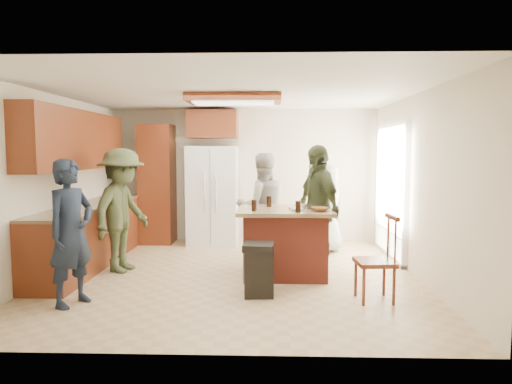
{
  "coord_description": "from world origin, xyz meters",
  "views": [
    {
      "loc": [
        0.51,
        -6.2,
        1.73
      ],
      "look_at": [
        0.31,
        0.1,
        1.15
      ],
      "focal_mm": 32.0,
      "sensor_mm": 36.0,
      "label": 1
    }
  ],
  "objects_px": {
    "person_counter": "(122,210)",
    "refrigerator": "(213,195)",
    "person_behind_left": "(262,207)",
    "trash_bin": "(259,269)",
    "person_behind_right": "(327,209)",
    "kitchen_island": "(285,241)",
    "person_front_left": "(71,232)",
    "spindle_chair": "(377,262)",
    "person_side_right": "(317,208)"
  },
  "relations": [
    {
      "from": "person_counter",
      "to": "refrigerator",
      "type": "bearing_deg",
      "value": -12.31
    },
    {
      "from": "person_behind_left",
      "to": "trash_bin",
      "type": "relative_size",
      "value": 2.68
    },
    {
      "from": "person_behind_right",
      "to": "kitchen_island",
      "type": "bearing_deg",
      "value": 23.07
    },
    {
      "from": "person_behind_left",
      "to": "person_behind_right",
      "type": "distance_m",
      "value": 1.25
    },
    {
      "from": "person_behind_right",
      "to": "refrigerator",
      "type": "bearing_deg",
      "value": -57.86
    },
    {
      "from": "person_front_left",
      "to": "person_behind_right",
      "type": "xyz_separation_m",
      "value": [
        3.16,
        2.73,
        -0.07
      ]
    },
    {
      "from": "refrigerator",
      "to": "person_behind_right",
      "type": "bearing_deg",
      "value": -18.28
    },
    {
      "from": "person_counter",
      "to": "spindle_chair",
      "type": "bearing_deg",
      "value": -94.0
    },
    {
      "from": "refrigerator",
      "to": "spindle_chair",
      "type": "bearing_deg",
      "value": -54.23
    },
    {
      "from": "person_front_left",
      "to": "kitchen_island",
      "type": "distance_m",
      "value": 2.75
    },
    {
      "from": "person_behind_left",
      "to": "trash_bin",
      "type": "height_order",
      "value": "person_behind_left"
    },
    {
      "from": "person_behind_right",
      "to": "spindle_chair",
      "type": "xyz_separation_m",
      "value": [
        0.27,
        -2.49,
        -0.29
      ]
    },
    {
      "from": "person_behind_left",
      "to": "kitchen_island",
      "type": "xyz_separation_m",
      "value": [
        0.33,
        -0.84,
        -0.37
      ]
    },
    {
      "from": "person_front_left",
      "to": "refrigerator",
      "type": "distance_m",
      "value": 3.59
    },
    {
      "from": "person_front_left",
      "to": "person_counter",
      "type": "bearing_deg",
      "value": 19.72
    },
    {
      "from": "person_behind_left",
      "to": "person_side_right",
      "type": "distance_m",
      "value": 0.99
    },
    {
      "from": "refrigerator",
      "to": "person_front_left",
      "type": "bearing_deg",
      "value": -108.71
    },
    {
      "from": "spindle_chair",
      "to": "person_counter",
      "type": "bearing_deg",
      "value": 160.19
    },
    {
      "from": "person_side_right",
      "to": "trash_bin",
      "type": "distance_m",
      "value": 1.52
    },
    {
      "from": "person_front_left",
      "to": "person_counter",
      "type": "xyz_separation_m",
      "value": [
        0.1,
        1.44,
        0.06
      ]
    },
    {
      "from": "person_behind_right",
      "to": "refrigerator",
      "type": "relative_size",
      "value": 0.83
    },
    {
      "from": "person_behind_right",
      "to": "trash_bin",
      "type": "distance_m",
      "value": 2.62
    },
    {
      "from": "person_front_left",
      "to": "spindle_chair",
      "type": "xyz_separation_m",
      "value": [
        3.43,
        0.24,
        -0.36
      ]
    },
    {
      "from": "person_counter",
      "to": "refrigerator",
      "type": "relative_size",
      "value": 0.98
    },
    {
      "from": "person_counter",
      "to": "spindle_chair",
      "type": "height_order",
      "value": "person_counter"
    },
    {
      "from": "person_behind_left",
      "to": "refrigerator",
      "type": "bearing_deg",
      "value": -69.76
    },
    {
      "from": "person_side_right",
      "to": "person_behind_left",
      "type": "bearing_deg",
      "value": -147.55
    },
    {
      "from": "person_counter",
      "to": "person_behind_right",
      "type": "bearing_deg",
      "value": -51.21
    },
    {
      "from": "person_behind_right",
      "to": "kitchen_island",
      "type": "xyz_separation_m",
      "value": [
        -0.75,
        -1.45,
        -0.27
      ]
    },
    {
      "from": "person_side_right",
      "to": "kitchen_island",
      "type": "distance_m",
      "value": 0.69
    },
    {
      "from": "trash_bin",
      "to": "person_behind_right",
      "type": "bearing_deg",
      "value": 65.01
    },
    {
      "from": "person_side_right",
      "to": "person_behind_right",
      "type": "bearing_deg",
      "value": 144.9
    },
    {
      "from": "person_behind_right",
      "to": "refrigerator",
      "type": "xyz_separation_m",
      "value": [
        -2.01,
        0.66,
        0.15
      ]
    },
    {
      "from": "person_behind_left",
      "to": "refrigerator",
      "type": "distance_m",
      "value": 1.58
    },
    {
      "from": "trash_bin",
      "to": "spindle_chair",
      "type": "height_order",
      "value": "spindle_chair"
    },
    {
      "from": "person_behind_left",
      "to": "person_behind_right",
      "type": "bearing_deg",
      "value": -166.24
    },
    {
      "from": "person_side_right",
      "to": "trash_bin",
      "type": "xyz_separation_m",
      "value": [
        -0.81,
        -1.15,
        -0.58
      ]
    },
    {
      "from": "person_behind_left",
      "to": "person_behind_right",
      "type": "relative_size",
      "value": 1.13
    },
    {
      "from": "person_behind_right",
      "to": "person_counter",
      "type": "height_order",
      "value": "person_counter"
    },
    {
      "from": "person_counter",
      "to": "refrigerator",
      "type": "xyz_separation_m",
      "value": [
        1.05,
        1.96,
        0.02
      ]
    },
    {
      "from": "person_behind_right",
      "to": "person_side_right",
      "type": "height_order",
      "value": "person_side_right"
    },
    {
      "from": "person_behind_left",
      "to": "person_front_left",
      "type": "bearing_deg",
      "value": 29.72
    },
    {
      "from": "person_side_right",
      "to": "kitchen_island",
      "type": "bearing_deg",
      "value": -82.34
    },
    {
      "from": "person_behind_right",
      "to": "person_counter",
      "type": "xyz_separation_m",
      "value": [
        -3.06,
        -1.3,
        0.13
      ]
    },
    {
      "from": "person_counter",
      "to": "spindle_chair",
      "type": "relative_size",
      "value": 1.77
    },
    {
      "from": "person_behind_right",
      "to": "person_counter",
      "type": "bearing_deg",
      "value": -16.6
    },
    {
      "from": "person_front_left",
      "to": "trash_bin",
      "type": "distance_m",
      "value": 2.17
    },
    {
      "from": "person_side_right",
      "to": "kitchen_island",
      "type": "xyz_separation_m",
      "value": [
        -0.47,
        -0.27,
        -0.43
      ]
    },
    {
      "from": "person_counter",
      "to": "refrigerator",
      "type": "distance_m",
      "value": 2.22
    },
    {
      "from": "refrigerator",
      "to": "person_counter",
      "type": "bearing_deg",
      "value": -118.12
    }
  ]
}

